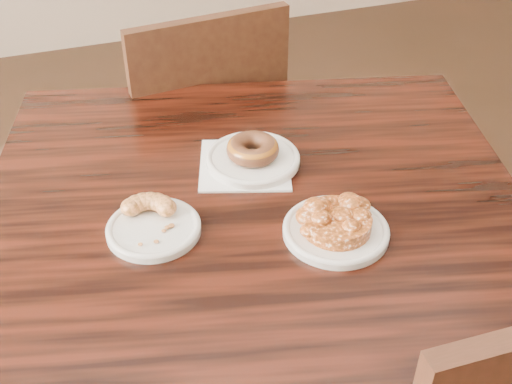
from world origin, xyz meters
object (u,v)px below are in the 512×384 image
object	(u,v)px
chair_far	(193,148)
apple_fritter	(337,220)
glazed_donut	(253,149)
cafe_table	(257,354)
cruller_fragment	(152,219)

from	to	relation	value
chair_far	apple_fritter	size ratio (longest dim) A/B	5.80
apple_fritter	glazed_donut	bearing A→B (deg)	105.15
cafe_table	cruller_fragment	distance (m)	0.44
apple_fritter	cruller_fragment	size ratio (longest dim) A/B	1.36
chair_far	glazed_donut	size ratio (longest dim) A/B	9.05
cafe_table	cruller_fragment	size ratio (longest dim) A/B	8.44
chair_far	apple_fritter	xyz separation A→B (m)	(0.06, -0.77, 0.33)
chair_far	cruller_fragment	world-z (taller)	chair_far
cafe_table	chair_far	bearing A→B (deg)	100.42
apple_fritter	cruller_fragment	bearing A→B (deg)	159.91
glazed_donut	cruller_fragment	bearing A→B (deg)	-148.78
cafe_table	chair_far	distance (m)	0.68
chair_far	glazed_donut	world-z (taller)	chair_far
cafe_table	cruller_fragment	bearing A→B (deg)	-170.71
glazed_donut	cruller_fragment	distance (m)	0.26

